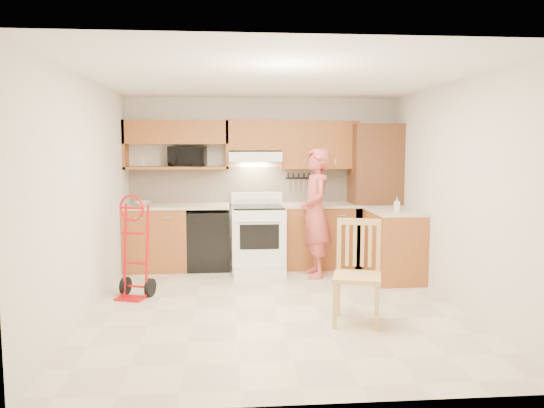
{
  "coord_description": "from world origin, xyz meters",
  "views": [
    {
      "loc": [
        -0.53,
        -5.71,
        1.78
      ],
      "look_at": [
        0.0,
        0.5,
        1.1
      ],
      "focal_mm": 35.03,
      "sensor_mm": 36.0,
      "label": 1
    }
  ],
  "objects": [
    {
      "name": "lower_cab_left",
      "position": [
        -1.55,
        1.95,
        0.45
      ],
      "size": [
        0.9,
        0.6,
        0.9
      ],
      "primitive_type": "cube",
      "color": "#AD5A24",
      "rests_on": "ground"
    },
    {
      "name": "ceiling",
      "position": [
        0.0,
        0.0,
        2.51
      ],
      "size": [
        4.0,
        4.5,
        0.02
      ],
      "primitive_type": "cube",
      "color": "white",
      "rests_on": "ground"
    },
    {
      "name": "microwave",
      "position": [
        -1.1,
        2.08,
        1.63
      ],
      "size": [
        0.55,
        0.4,
        0.29
      ],
      "primitive_type": "imported",
      "rotation": [
        0.0,
        0.0,
        -0.1
      ],
      "color": "black",
      "rests_on": "upper_shelf_mw"
    },
    {
      "name": "countertop_return",
      "position": [
        1.7,
        1.15,
        0.92
      ],
      "size": [
        0.63,
        1.0,
        0.04
      ],
      "primitive_type": "cube",
      "color": "beige",
      "rests_on": "cab_return_right"
    },
    {
      "name": "range",
      "position": [
        -0.09,
        1.72,
        0.55
      ],
      "size": [
        0.75,
        0.99,
        1.1
      ],
      "primitive_type": null,
      "color": "white",
      "rests_on": "ground"
    },
    {
      "name": "hand_truck",
      "position": [
        -1.64,
        0.52,
        0.55
      ],
      "size": [
        0.54,
        0.52,
        1.1
      ],
      "primitive_type": null,
      "rotation": [
        0.0,
        0.0,
        -0.34
      ],
      "color": "red",
      "rests_on": "ground"
    },
    {
      "name": "lower_cab_right",
      "position": [
        0.83,
        1.95,
        0.45
      ],
      "size": [
        1.14,
        0.6,
        0.9
      ],
      "primitive_type": "cube",
      "color": "#AD5A24",
      "rests_on": "ground"
    },
    {
      "name": "wall_front",
      "position": [
        0.0,
        -2.26,
        1.25
      ],
      "size": [
        4.0,
        0.02,
        2.5
      ],
      "primitive_type": "cube",
      "color": "beige",
      "rests_on": "ground"
    },
    {
      "name": "range_hood",
      "position": [
        -0.12,
        2.02,
        1.63
      ],
      "size": [
        0.76,
        0.46,
        0.14
      ],
      "primitive_type": "cube",
      "color": "white",
      "rests_on": "wall_back"
    },
    {
      "name": "upper_cab_center",
      "position": [
        -0.12,
        2.08,
        1.94
      ],
      "size": [
        0.76,
        0.33,
        0.44
      ],
      "primitive_type": "cube",
      "color": "#AD5A24",
      "rests_on": "wall_back"
    },
    {
      "name": "knife_strip",
      "position": [
        0.55,
        2.21,
        1.24
      ],
      "size": [
        0.4,
        0.05,
        0.29
      ],
      "primitive_type": null,
      "color": "black",
      "rests_on": "backsplash"
    },
    {
      "name": "wall_left",
      "position": [
        -2.01,
        0.0,
        1.25
      ],
      "size": [
        0.02,
        4.5,
        2.5
      ],
      "primitive_type": "cube",
      "color": "beige",
      "rests_on": "ground"
    },
    {
      "name": "person",
      "position": [
        0.67,
        1.35,
        0.88
      ],
      "size": [
        0.46,
        0.67,
        1.76
      ],
      "primitive_type": "imported",
      "rotation": [
        0.0,
        0.0,
        -1.51
      ],
      "color": "#BA4840",
      "rests_on": "ground"
    },
    {
      "name": "dishwasher",
      "position": [
        -0.8,
        1.95,
        0.42
      ],
      "size": [
        0.6,
        0.6,
        0.85
      ],
      "primitive_type": "cube",
      "color": "black",
      "rests_on": "ground"
    },
    {
      "name": "countertop_left",
      "position": [
        -1.25,
        1.95,
        0.92
      ],
      "size": [
        1.5,
        0.63,
        0.04
      ],
      "primitive_type": "cube",
      "color": "beige",
      "rests_on": "lower_cab_left"
    },
    {
      "name": "pantry_tall",
      "position": [
        1.65,
        1.95,
        1.05
      ],
      "size": [
        0.7,
        0.6,
        2.1
      ],
      "primitive_type": "cube",
      "color": "brown",
      "rests_on": "ground"
    },
    {
      "name": "upper_cab_right",
      "position": [
        0.83,
        2.08,
        1.8
      ],
      "size": [
        1.14,
        0.33,
        0.7
      ],
      "primitive_type": "cube",
      "color": "#AD5A24",
      "rests_on": "wall_back"
    },
    {
      "name": "wall_back",
      "position": [
        0.0,
        2.26,
        1.25
      ],
      "size": [
        4.0,
        0.02,
        2.5
      ],
      "primitive_type": "cube",
      "color": "beige",
      "rests_on": "ground"
    },
    {
      "name": "upper_shelf_mw",
      "position": [
        -1.25,
        2.08,
        1.47
      ],
      "size": [
        1.5,
        0.33,
        0.04
      ],
      "primitive_type": "cube",
      "color": "#AD5A24",
      "rests_on": "wall_back"
    },
    {
      "name": "floor",
      "position": [
        0.0,
        0.0,
        -0.01
      ],
      "size": [
        4.0,
        4.5,
        0.02
      ],
      "primitive_type": "cube",
      "color": "beige",
      "rests_on": "ground"
    },
    {
      "name": "cab_return_right",
      "position": [
        1.7,
        1.15,
        0.45
      ],
      "size": [
        0.6,
        1.0,
        0.9
      ],
      "primitive_type": "cube",
      "color": "#AD5A24",
      "rests_on": "ground"
    },
    {
      "name": "upper_cab_left",
      "position": [
        -1.25,
        2.08,
        1.98
      ],
      "size": [
        1.5,
        0.33,
        0.34
      ],
      "primitive_type": "cube",
      "color": "#AD5A24",
      "rests_on": "wall_back"
    },
    {
      "name": "backsplash",
      "position": [
        0.0,
        2.23,
        1.2
      ],
      "size": [
        3.92,
        0.03,
        0.55
      ],
      "primitive_type": "cube",
      "color": "beige",
      "rests_on": "wall_back"
    },
    {
      "name": "bowl",
      "position": [
        -1.73,
        1.95,
        0.97
      ],
      "size": [
        0.27,
        0.27,
        0.06
      ],
      "primitive_type": "imported",
      "rotation": [
        0.0,
        0.0,
        0.2
      ],
      "color": "white",
      "rests_on": "countertop_left"
    },
    {
      "name": "countertop_right",
      "position": [
        0.83,
        1.95,
        0.92
      ],
      "size": [
        1.14,
        0.63,
        0.04
      ],
      "primitive_type": "cube",
      "color": "beige",
      "rests_on": "lower_cab_right"
    },
    {
      "name": "soap_bottle",
      "position": [
        1.7,
        1.05,
        1.03
      ],
      "size": [
        0.1,
        0.1,
        0.17
      ],
      "primitive_type": "imported",
      "rotation": [
        0.0,
        0.0,
        -0.35
      ],
      "color": "white",
      "rests_on": "countertop_return"
    },
    {
      "name": "wall_right",
      "position": [
        2.01,
        0.0,
        1.25
      ],
      "size": [
        0.02,
        4.5,
        2.5
      ],
      "primitive_type": "cube",
      "color": "beige",
      "rests_on": "ground"
    },
    {
      "name": "dining_chair",
      "position": [
        0.76,
        -0.61,
        0.52
      ],
      "size": [
        0.59,
        0.62,
        1.04
      ],
      "primitive_type": null,
      "rotation": [
        0.0,
        0.0,
        -0.29
      ],
      "color": "tan",
      "rests_on": "ground"
    }
  ]
}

